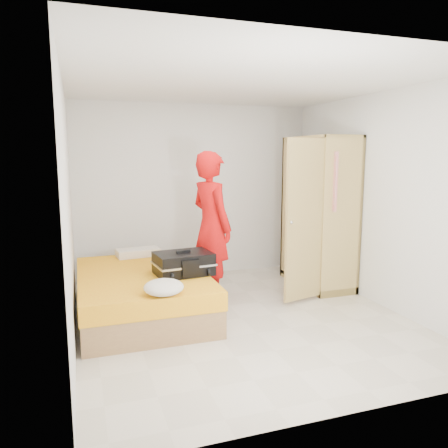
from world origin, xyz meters
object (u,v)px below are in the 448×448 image
object	(u,v)px
bed	(142,293)
wardrobe	(317,216)
suitcase	(184,263)
round_cushion	(164,287)
person	(211,227)

from	to	relation	value
bed	wardrobe	distance (m)	2.63
bed	suitcase	distance (m)	0.62
wardrobe	round_cushion	bearing A→B (deg)	-152.98
suitcase	round_cushion	bearing A→B (deg)	-124.26
wardrobe	bed	bearing A→B (deg)	-172.13
wardrobe	person	size ratio (longest dim) A/B	1.11
round_cushion	bed	bearing A→B (deg)	95.95
suitcase	bed	bearing A→B (deg)	148.03
bed	wardrobe	world-z (taller)	wardrobe
bed	person	bearing A→B (deg)	15.74
person	suitcase	world-z (taller)	person
person	round_cushion	xyz separation A→B (m)	(-0.84, -1.14, -0.37)
bed	round_cushion	distance (m)	0.94
bed	suitcase	bearing A→B (deg)	-25.82
wardrobe	round_cushion	xyz separation A→B (m)	(-2.41, -1.23, -0.42)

